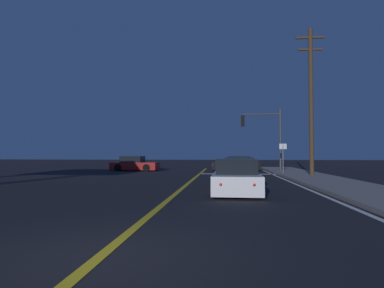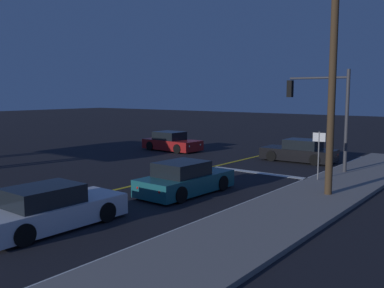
# 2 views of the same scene
# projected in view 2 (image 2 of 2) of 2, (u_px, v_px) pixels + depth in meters

# --- Properties ---
(sidewalk_right) EXTENTS (3.20, 39.04, 0.15)m
(sidewalk_right) POSITION_uv_depth(u_px,v_px,m) (236.00, 237.00, 12.04)
(sidewalk_right) COLOR gray
(sidewalk_right) RESTS_ON ground
(lane_line_center) EXTENTS (0.20, 36.87, 0.01)m
(lane_line_center) POSITION_uv_depth(u_px,v_px,m) (73.00, 200.00, 16.50)
(lane_line_center) COLOR gold
(lane_line_center) RESTS_ON ground
(lane_line_edge_right) EXTENTS (0.16, 36.87, 0.01)m
(lane_line_edge_right) POSITION_uv_depth(u_px,v_px,m) (185.00, 227.00, 13.17)
(lane_line_edge_right) COLOR white
(lane_line_edge_right) RESTS_ON ground
(stop_bar) EXTENTS (5.73, 0.50, 0.01)m
(stop_bar) POSITION_uv_depth(u_px,v_px,m) (258.00, 173.00, 22.11)
(stop_bar) COLOR white
(stop_bar) RESTS_ON ground
(car_side_waiting_teal) EXTENTS (2.04, 4.43, 1.34)m
(car_side_waiting_teal) POSITION_uv_depth(u_px,v_px,m) (185.00, 180.00, 17.48)
(car_side_waiting_teal) COLOR #195960
(car_side_waiting_teal) RESTS_ON ground
(car_lead_oncoming_black) EXTENTS (4.41, 2.03, 1.34)m
(car_lead_oncoming_black) POSITION_uv_depth(u_px,v_px,m) (299.00, 152.00, 25.71)
(car_lead_oncoming_black) COLOR black
(car_lead_oncoming_black) RESTS_ON ground
(car_distant_tail_red) EXTENTS (4.32, 2.12, 1.34)m
(car_distant_tail_red) POSITION_uv_depth(u_px,v_px,m) (172.00, 142.00, 30.63)
(car_distant_tail_red) COLOR maroon
(car_distant_tail_red) RESTS_ON ground
(car_parked_curb_white) EXTENTS (1.93, 4.65, 1.34)m
(car_parked_curb_white) POSITION_uv_depth(u_px,v_px,m) (50.00, 210.00, 12.99)
(car_parked_curb_white) COLOR silver
(car_parked_curb_white) RESTS_ON ground
(traffic_signal_near_right) EXTENTS (3.31, 0.28, 5.26)m
(traffic_signal_near_right) POSITION_uv_depth(u_px,v_px,m) (323.00, 105.00, 22.01)
(traffic_signal_near_right) COLOR #38383D
(traffic_signal_near_right) RESTS_ON ground
(utility_pole_right) EXTENTS (1.87, 0.28, 9.91)m
(utility_pole_right) POSITION_uv_depth(u_px,v_px,m) (333.00, 64.00, 16.24)
(utility_pole_right) COLOR #42301E
(utility_pole_right) RESTS_ON ground
(street_sign_corner) EXTENTS (0.56, 0.13, 2.35)m
(street_sign_corner) POSITION_uv_depth(u_px,v_px,m) (319.00, 148.00, 19.48)
(street_sign_corner) COLOR slate
(street_sign_corner) RESTS_ON ground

